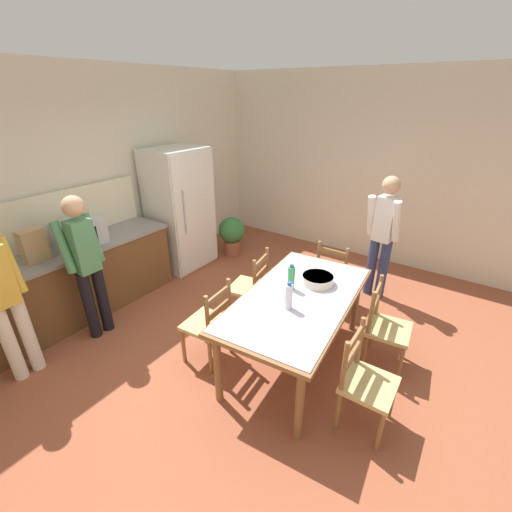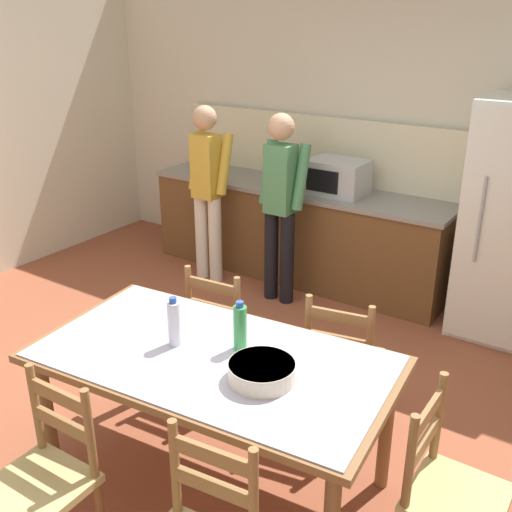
% 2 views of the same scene
% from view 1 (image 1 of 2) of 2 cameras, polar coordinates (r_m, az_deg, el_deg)
% --- Properties ---
extents(ground_plane, '(8.32, 8.32, 0.00)m').
position_cam_1_polar(ground_plane, '(3.80, -1.11, -16.62)').
color(ground_plane, brown).
extents(wall_back, '(6.52, 0.12, 2.90)m').
position_cam_1_polar(wall_back, '(5.00, -27.21, 10.13)').
color(wall_back, beige).
rests_on(wall_back, ground).
extents(wall_right, '(0.12, 5.20, 2.90)m').
position_cam_1_polar(wall_right, '(5.87, 18.32, 13.59)').
color(wall_right, beige).
rests_on(wall_right, ground).
extents(kitchen_counter, '(2.93, 0.66, 0.89)m').
position_cam_1_polar(kitchen_counter, '(4.67, -30.24, -4.96)').
color(kitchen_counter, brown).
rests_on(kitchen_counter, ground).
extents(counter_splashback, '(2.89, 0.03, 0.60)m').
position_cam_1_polar(counter_splashback, '(4.66, -33.94, 4.24)').
color(counter_splashback, beige).
rests_on(counter_splashback, kitchen_counter).
extents(refrigerator, '(0.85, 0.73, 1.83)m').
position_cam_1_polar(refrigerator, '(5.44, -12.50, 7.56)').
color(refrigerator, silver).
rests_on(refrigerator, ground).
extents(microwave, '(0.50, 0.39, 0.30)m').
position_cam_1_polar(microwave, '(4.57, -27.28, 3.42)').
color(microwave, '#B2B7BC').
rests_on(microwave, kitchen_counter).
extents(paper_bag, '(0.24, 0.16, 0.36)m').
position_cam_1_polar(paper_bag, '(4.36, -33.15, 1.46)').
color(paper_bag, tan).
rests_on(paper_bag, kitchen_counter).
extents(dining_table, '(1.91, 1.13, 0.79)m').
position_cam_1_polar(dining_table, '(3.37, 6.98, -7.85)').
color(dining_table, brown).
rests_on(dining_table, ground).
extents(bottle_near_centre, '(0.07, 0.07, 0.27)m').
position_cam_1_polar(bottle_near_centre, '(3.08, 5.49, -6.71)').
color(bottle_near_centre, silver).
rests_on(bottle_near_centre, dining_table).
extents(bottle_off_centre, '(0.07, 0.07, 0.27)m').
position_cam_1_polar(bottle_off_centre, '(3.37, 5.89, -3.62)').
color(bottle_off_centre, green).
rests_on(bottle_off_centre, dining_table).
extents(serving_bowl, '(0.32, 0.32, 0.09)m').
position_cam_1_polar(serving_bowl, '(3.54, 10.25, -3.81)').
color(serving_bowl, beige).
rests_on(serving_bowl, dining_table).
extents(chair_side_near_right, '(0.46, 0.44, 0.91)m').
position_cam_1_polar(chair_side_near_right, '(3.70, 20.71, -11.04)').
color(chair_side_near_right, olive).
rests_on(chair_side_near_right, ground).
extents(chair_side_near_left, '(0.43, 0.41, 0.91)m').
position_cam_1_polar(chair_side_near_left, '(3.07, 17.68, -19.37)').
color(chair_side_near_left, olive).
rests_on(chair_side_near_left, ground).
extents(chair_side_far_right, '(0.49, 0.47, 0.91)m').
position_cam_1_polar(chair_side_far_right, '(4.12, -0.91, -5.20)').
color(chair_side_far_right, olive).
rests_on(chair_side_far_right, ground).
extents(chair_side_far_left, '(0.45, 0.44, 0.91)m').
position_cam_1_polar(chair_side_far_left, '(3.55, -7.83, -11.12)').
color(chair_side_far_left, olive).
rests_on(chair_side_far_left, ground).
extents(chair_head_end, '(0.40, 0.42, 0.91)m').
position_cam_1_polar(chair_head_end, '(4.49, 12.89, -3.08)').
color(chair_head_end, olive).
rests_on(chair_head_end, ground).
extents(person_at_sink, '(0.41, 0.28, 1.64)m').
position_cam_1_polar(person_at_sink, '(3.84, -36.71, -5.06)').
color(person_at_sink, silver).
rests_on(person_at_sink, ground).
extents(person_at_counter, '(0.41, 0.28, 1.64)m').
position_cam_1_polar(person_at_counter, '(4.07, -26.49, -0.82)').
color(person_at_counter, black).
rests_on(person_at_counter, ground).
extents(person_by_table, '(0.31, 0.44, 1.65)m').
position_cam_1_polar(person_by_table, '(4.68, 20.39, 3.68)').
color(person_by_table, navy).
rests_on(person_by_table, ground).
extents(potted_plant, '(0.44, 0.44, 0.67)m').
position_cam_1_polar(potted_plant, '(5.83, -4.07, 3.76)').
color(potted_plant, brown).
rests_on(potted_plant, ground).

